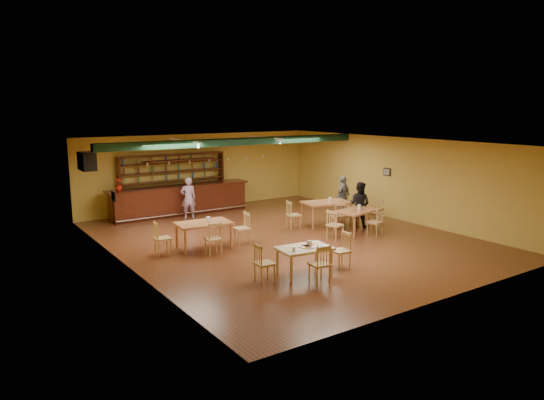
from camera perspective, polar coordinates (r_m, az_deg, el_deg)
floor at (r=15.81m, az=1.50°, el=-4.40°), size 12.00×12.00×0.00m
ceiling_beam at (r=17.67m, az=-3.77°, el=6.61°), size 10.00×0.30×0.25m
track_rail_left at (r=17.38m, az=-9.94°, el=6.64°), size 0.05×2.50×0.05m
track_rail_right at (r=18.91m, az=-1.00°, el=7.10°), size 0.05×2.50×0.05m
ac_unit at (r=17.21m, az=-20.16°, el=4.15°), size 0.34×0.70×0.48m
picture_left at (r=14.19m, az=-17.50°, el=0.42°), size 0.04×0.34×0.28m
picture_right at (r=19.10m, az=12.89°, el=3.13°), size 0.04×0.34×0.28m
bar_counter at (r=19.48m, az=-10.35°, el=-0.01°), size 5.55×0.85×1.13m
back_bar_hutch at (r=19.96m, az=-11.13°, el=1.89°), size 4.29×0.40×2.28m
poinsettia at (r=18.56m, az=-17.00°, el=1.69°), size 0.34×0.34×0.47m
dining_table_a at (r=14.79m, az=-7.73°, el=-3.99°), size 1.63×1.07×0.77m
dining_table_b at (r=17.66m, az=6.17°, el=-1.51°), size 1.79×1.28×0.82m
dining_table_d at (r=16.75m, az=9.52°, el=-2.36°), size 1.67×1.23×0.75m
near_table at (r=12.44m, az=3.66°, el=-6.91°), size 1.37×0.95×0.70m
pizza_tray at (r=12.39m, az=4.02°, el=-5.27°), size 0.46×0.46×0.01m
parmesan_shaker at (r=11.98m, az=2.51°, el=-5.58°), size 0.08×0.08×0.11m
napkin_stack at (r=12.67m, az=4.34°, el=-4.88°), size 0.22×0.18×0.03m
pizza_server at (r=12.51m, az=4.40°, el=-5.08°), size 0.30×0.27×0.00m
side_plate at (r=12.51m, az=6.06°, el=-5.16°), size 0.24×0.24×0.01m
patron_bar at (r=18.69m, az=-9.45°, el=0.22°), size 0.63×0.49×1.54m
patron_right_a at (r=17.53m, az=9.88°, el=-0.48°), size 0.82×0.91×1.54m
patron_right_b at (r=18.90m, az=8.04°, el=0.39°), size 0.99×0.69×1.56m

